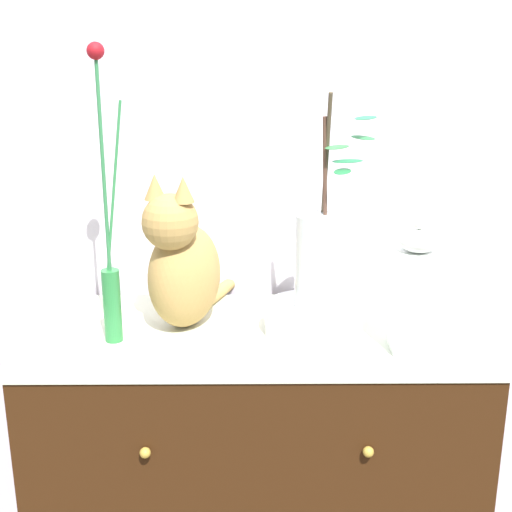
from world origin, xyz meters
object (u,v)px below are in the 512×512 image
cat_sitting (182,264)px  jar_lidded_porcelain (415,292)px  bowl_porcelain (313,319)px  sideboard (256,480)px  vase_glass_clear (317,255)px  vase_slim_green (110,261)px

cat_sitting → jar_lidded_porcelain: (0.51, -0.13, -0.02)m
bowl_porcelain → sideboard: bearing=170.2°
sideboard → jar_lidded_porcelain: (0.34, -0.11, 0.55)m
bowl_porcelain → vase_glass_clear: 0.16m
cat_sitting → vase_slim_green: size_ratio=0.60×
bowl_porcelain → jar_lidded_porcelain: (0.21, -0.09, 0.10)m
bowl_porcelain → vase_glass_clear: bearing=-5.6°
cat_sitting → jar_lidded_porcelain: bearing=-14.5°
cat_sitting → vase_glass_clear: bearing=-8.3°
cat_sitting → bowl_porcelain: size_ratio=1.73×
cat_sitting → bowl_porcelain: (0.30, -0.04, -0.12)m
vase_slim_green → cat_sitting: bearing=28.6°
sideboard → vase_glass_clear: 0.62m
bowl_porcelain → jar_lidded_porcelain: bearing=-22.9°
cat_sitting → vase_slim_green: (-0.15, -0.08, 0.03)m
sideboard → vase_glass_clear: size_ratio=2.21×
cat_sitting → vase_slim_green: bearing=-151.4°
cat_sitting → bowl_porcelain: bearing=-8.3°
bowl_porcelain → vase_glass_clear: size_ratio=0.46×
sideboard → jar_lidded_porcelain: size_ratio=3.60×
vase_glass_clear → jar_lidded_porcelain: 0.23m
vase_slim_green → vase_glass_clear: vase_slim_green is taller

